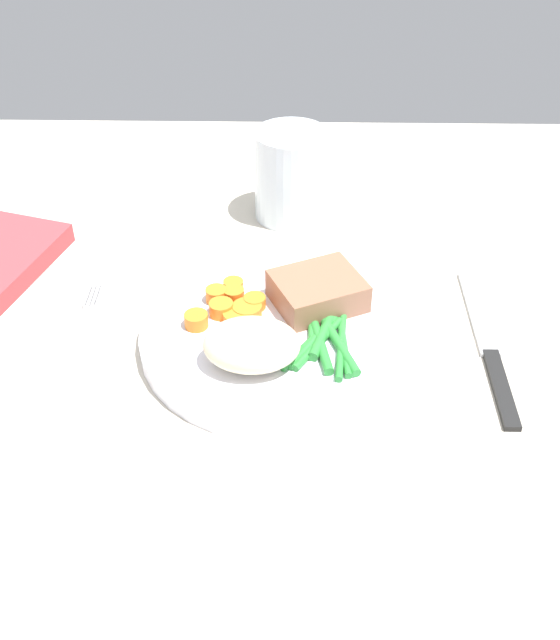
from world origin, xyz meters
TOP-DOWN VIEW (x-y plane):
  - dining_table at (0.00, 0.00)cm, footprint 120.00×90.00cm
  - dinner_plate at (0.81, -0.31)cm, footprint 23.88×23.88cm
  - meat_portion at (4.03, 3.45)cm, footprint 9.27×8.72cm
  - mashed_potatoes at (-1.34, -4.61)cm, footprint 7.73×5.71cm
  - carrot_slices at (-3.59, 2.18)cm, footprint 6.81×7.09cm
  - green_beans at (4.49, -2.34)cm, footprint 6.49×8.86cm
  - fork at (-16.52, -0.57)cm, footprint 1.44×16.60cm
  - knife at (18.56, -0.60)cm, footprint 1.70×20.50cm
  - water_glass at (1.55, 21.30)cm, footprint 7.61×7.61cm

SIDE VIEW (x-z plane):
  - dining_table at x=0.00cm, z-range 0.00..2.00cm
  - knife at x=18.56cm, z-range 1.88..2.52cm
  - fork at x=-16.52cm, z-range 2.00..2.40cm
  - dinner_plate at x=0.81cm, z-range 2.00..3.60cm
  - green_beans at x=4.49cm, z-range 3.52..4.42cm
  - carrot_slices at x=-3.59cm, z-range 3.53..4.79cm
  - meat_portion at x=4.03cm, z-range 3.60..6.21cm
  - mashed_potatoes at x=-1.34cm, z-range 3.60..7.37cm
  - water_glass at x=1.55cm, z-range 1.35..10.83cm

